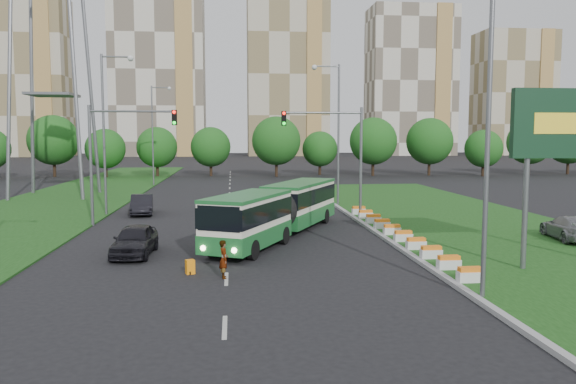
{
  "coord_description": "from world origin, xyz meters",
  "views": [
    {
      "loc": [
        -2.73,
        -29.12,
        5.92
      ],
      "look_at": [
        0.64,
        4.45,
        2.6
      ],
      "focal_mm": 35.0,
      "sensor_mm": 36.0,
      "label": 1
    }
  ],
  "objects": [
    {
      "name": "apartment_tower_ceast",
      "position": [
        15.0,
        150.0,
        25.0
      ],
      "size": [
        25.0,
        15.0,
        50.0
      ],
      "primitive_type": "cube",
      "color": "#BDB398",
      "rests_on": "ground"
    },
    {
      "name": "ground",
      "position": [
        0.0,
        0.0,
        0.0
      ],
      "size": [
        360.0,
        360.0,
        0.0
      ],
      "primitive_type": "plane",
      "color": "black",
      "rests_on": "ground"
    },
    {
      "name": "traffic_mast_left",
      "position": [
        -10.38,
        9.0,
        5.35
      ],
      "size": [
        5.76,
        0.32,
        8.0
      ],
      "color": "slate",
      "rests_on": "ground"
    },
    {
      "name": "shopping_trolley",
      "position": [
        -4.57,
        -4.97,
        0.31
      ],
      "size": [
        0.36,
        0.38,
        0.62
      ],
      "rotation": [
        0.0,
        0.0,
        0.35
      ],
      "color": "orange",
      "rests_on": "ground"
    },
    {
      "name": "apartment_tower_east",
      "position": [
        55.0,
        150.0,
        23.5
      ],
      "size": [
        27.0,
        15.0,
        47.0
      ],
      "primitive_type": "cube",
      "color": "beige",
      "rests_on": "ground"
    },
    {
      "name": "car_left_near",
      "position": [
        -7.61,
        -0.79,
        0.77
      ],
      "size": [
        2.02,
        4.61,
        1.54
      ],
      "primitive_type": "imported",
      "rotation": [
        0.0,
        0.0,
        -0.04
      ],
      "color": "black",
      "rests_on": "ground"
    },
    {
      "name": "left_verge",
      "position": [
        -18.0,
        25.0,
        0.05
      ],
      "size": [
        12.0,
        110.0,
        0.1
      ],
      "primitive_type": "cube",
      "color": "#164212",
      "rests_on": "ground"
    },
    {
      "name": "street_lamps",
      "position": [
        -3.0,
        10.0,
        6.0
      ],
      "size": [
        36.0,
        60.0,
        12.0
      ],
      "primitive_type": null,
      "color": "slate",
      "rests_on": "ground"
    },
    {
      "name": "midrise_east",
      "position": [
        90.0,
        150.0,
        20.0
      ],
      "size": [
        24.0,
        14.0,
        40.0
      ],
      "primitive_type": "cube",
      "color": "#BDB398",
      "rests_on": "ground"
    },
    {
      "name": "tree_line",
      "position": [
        10.0,
        55.0,
        4.5
      ],
      "size": [
        120.0,
        8.0,
        9.0
      ],
      "primitive_type": null,
      "color": "#144E15",
      "rests_on": "ground"
    },
    {
      "name": "lane_markings",
      "position": [
        -3.0,
        20.0,
        0.0
      ],
      "size": [
        0.2,
        100.0,
        0.01
      ],
      "primitive_type": null,
      "color": "#A8A8A2",
      "rests_on": "ground"
    },
    {
      "name": "grass_median",
      "position": [
        13.0,
        8.0,
        0.07
      ],
      "size": [
        14.0,
        60.0,
        0.15
      ],
      "primitive_type": "cube",
      "color": "#164212",
      "rests_on": "ground"
    },
    {
      "name": "car_left_far",
      "position": [
        -9.63,
        14.47,
        0.76
      ],
      "size": [
        2.14,
        4.74,
        1.51
      ],
      "primitive_type": "imported",
      "rotation": [
        0.0,
        0.0,
        0.12
      ],
      "color": "black",
      "rests_on": "ground"
    },
    {
      "name": "car_median",
      "position": [
        16.17,
        0.32,
        0.84
      ],
      "size": [
        2.6,
        4.96,
        1.37
      ],
      "primitive_type": "imported",
      "rotation": [
        0.0,
        0.0,
        2.99
      ],
      "color": "gray",
      "rests_on": "grass_median"
    },
    {
      "name": "pedestrian",
      "position": [
        -3.1,
        -5.84,
        0.81
      ],
      "size": [
        0.46,
        0.64,
        1.62
      ],
      "primitive_type": "imported",
      "rotation": [
        0.0,
        0.0,
        1.71
      ],
      "color": "gray",
      "rests_on": "ground"
    },
    {
      "name": "articulated_bus",
      "position": [
        -0.26,
        3.86,
        1.58
      ],
      "size": [
        2.45,
        15.69,
        2.58
      ],
      "rotation": [
        0.0,
        0.0,
        -0.45
      ],
      "color": "silver",
      "rests_on": "ground"
    },
    {
      "name": "median_kerb",
      "position": [
        6.05,
        8.0,
        0.09
      ],
      "size": [
        0.3,
        60.0,
        0.18
      ],
      "primitive_type": "cube",
      "color": "#989898",
      "rests_on": "ground"
    },
    {
      "name": "apartment_tower_cwest",
      "position": [
        -25.0,
        150.0,
        26.0
      ],
      "size": [
        28.0,
        15.0,
        52.0
      ],
      "primitive_type": "cube",
      "color": "beige",
      "rests_on": "ground"
    },
    {
      "name": "apartment_tower_west",
      "position": [
        -65.0,
        150.0,
        24.0
      ],
      "size": [
        26.0,
        15.0,
        48.0
      ],
      "primitive_type": "cube",
      "color": "#BDB398",
      "rests_on": "ground"
    },
    {
      "name": "traffic_mast_median",
      "position": [
        4.78,
        10.0,
        5.35
      ],
      "size": [
        5.76,
        0.32,
        8.0
      ],
      "color": "slate",
      "rests_on": "ground"
    },
    {
      "name": "flower_planters",
      "position": [
        6.7,
        1.9,
        0.45
      ],
      "size": [
        1.1,
        20.3,
        0.6
      ],
      "primitive_type": null,
      "color": "silver",
      "rests_on": "grass_median"
    }
  ]
}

